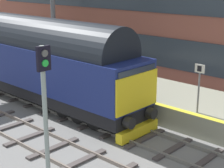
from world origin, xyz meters
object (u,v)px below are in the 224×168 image
Objects in this scene: diesel_locomotive at (8,50)px; signal_post_mid at (45,109)px; platform_number_sign at (199,81)px; waiting_passenger at (72,54)px.

signal_post_mid is at bearing -116.71° from diesel_locomotive.
signal_post_mid reaches higher than diesel_locomotive.
diesel_locomotive reaches higher than platform_number_sign.
diesel_locomotive is 3.90m from waiting_passenger.
waiting_passenger is at bearing -26.70° from diesel_locomotive.
signal_post_mid is at bearing 174.24° from platform_number_sign.
signal_post_mid reaches higher than waiting_passenger.
waiting_passenger is (1.47, 9.86, -0.43)m from platform_number_sign.
diesel_locomotive is 9.39× the size of platform_number_sign.
platform_number_sign is at bearing 168.96° from waiting_passenger.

